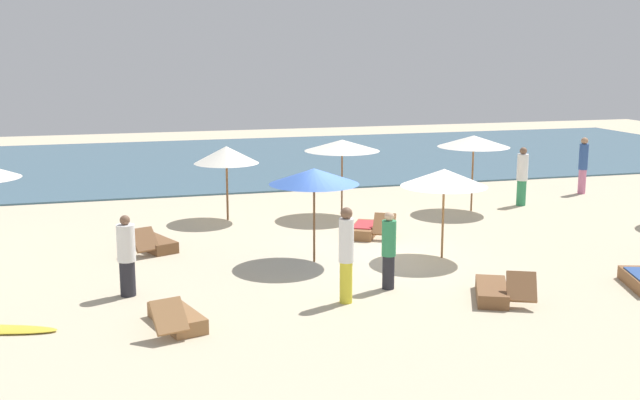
# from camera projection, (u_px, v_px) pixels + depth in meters

# --- Properties ---
(ground_plane) EXTENTS (60.00, 60.00, 0.00)m
(ground_plane) POSITION_uv_depth(u_px,v_px,m) (356.00, 258.00, 18.84)
(ground_plane) COLOR beige
(ocean_water) EXTENTS (48.00, 16.00, 0.06)m
(ocean_water) POSITION_uv_depth(u_px,v_px,m) (236.00, 160.00, 34.89)
(ocean_water) COLOR #3D6075
(ocean_water) RESTS_ON ground_plane
(umbrella_1) EXTENTS (2.23, 2.23, 2.30)m
(umbrella_1) POSITION_uv_depth(u_px,v_px,m) (342.00, 145.00, 23.14)
(umbrella_1) COLOR brown
(umbrella_1) RESTS_ON ground_plane
(umbrella_4) EXTENTS (1.88, 1.88, 2.17)m
(umbrella_4) POSITION_uv_depth(u_px,v_px,m) (226.00, 155.00, 22.62)
(umbrella_4) COLOR brown
(umbrella_4) RESTS_ON ground_plane
(umbrella_5) EXTENTS (2.10, 2.10, 2.23)m
(umbrella_5) POSITION_uv_depth(u_px,v_px,m) (314.00, 176.00, 18.13)
(umbrella_5) COLOR brown
(umbrella_5) RESTS_ON ground_plane
(umbrella_6) EXTENTS (2.20, 2.20, 2.34)m
(umbrella_6) POSITION_uv_depth(u_px,v_px,m) (474.00, 141.00, 23.85)
(umbrella_6) COLOR brown
(umbrella_6) RESTS_ON ground_plane
(umbrella_7) EXTENTS (2.06, 2.06, 2.17)m
(umbrella_7) POSITION_uv_depth(u_px,v_px,m) (444.00, 178.00, 18.48)
(umbrella_7) COLOR olive
(umbrella_7) RESTS_ON ground_plane
(lounger_0) EXTENTS (1.03, 1.79, 0.69)m
(lounger_0) POSITION_uv_depth(u_px,v_px,m) (176.00, 318.00, 14.18)
(lounger_0) COLOR olive
(lounger_0) RESTS_ON ground_plane
(lounger_1) EXTENTS (1.25, 1.79, 0.67)m
(lounger_1) POSITION_uv_depth(u_px,v_px,m) (495.00, 291.00, 15.71)
(lounger_1) COLOR brown
(lounger_1) RESTS_ON ground_plane
(lounger_3) EXTENTS (1.18, 1.79, 0.68)m
(lounger_3) POSITION_uv_depth(u_px,v_px,m) (153.00, 243.00, 19.56)
(lounger_3) COLOR brown
(lounger_3) RESTS_ON ground_plane
(lounger_5) EXTENTS (1.32, 1.77, 0.68)m
(lounger_5) POSITION_uv_depth(u_px,v_px,m) (366.00, 229.00, 21.04)
(lounger_5) COLOR brown
(lounger_5) RESTS_ON ground_plane
(person_0) EXTENTS (0.47, 0.47, 1.68)m
(person_0) POSITION_uv_depth(u_px,v_px,m) (127.00, 256.00, 15.83)
(person_0) COLOR #26262D
(person_0) RESTS_ON ground_plane
(person_1) EXTENTS (0.38, 0.38, 1.95)m
(person_1) POSITION_uv_depth(u_px,v_px,m) (583.00, 165.00, 26.93)
(person_1) COLOR #D17299
(person_1) RESTS_ON ground_plane
(person_2) EXTENTS (0.34, 0.34, 1.93)m
(person_2) POSITION_uv_depth(u_px,v_px,m) (346.00, 254.00, 15.36)
(person_2) COLOR yellow
(person_2) RESTS_ON ground_plane
(person_3) EXTENTS (0.41, 0.41, 1.87)m
(person_3) POSITION_uv_depth(u_px,v_px,m) (522.00, 176.00, 24.91)
(person_3) COLOR #338C59
(person_3) RESTS_ON ground_plane
(person_4) EXTENTS (0.34, 0.34, 1.66)m
(person_4) POSITION_uv_depth(u_px,v_px,m) (389.00, 250.00, 16.29)
(person_4) COLOR #26262D
(person_4) RESTS_ON ground_plane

